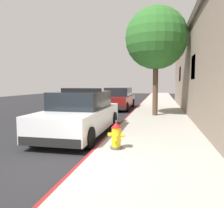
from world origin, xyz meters
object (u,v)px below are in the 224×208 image
object	(u,v)px
parked_car_silver_ahead	(118,99)
fire_hydrant	(116,136)
police_cruiser	(81,114)
street_tree	(156,38)

from	to	relation	value
parked_car_silver_ahead	fire_hydrant	world-z (taller)	parked_car_silver_ahead
parked_car_silver_ahead	fire_hydrant	distance (m)	10.79
police_cruiser	fire_hydrant	xyz separation A→B (m)	(1.70, -1.99, -0.26)
fire_hydrant	parked_car_silver_ahead	bearing A→B (deg)	100.10
parked_car_silver_ahead	fire_hydrant	size ratio (longest dim) A/B	6.37
police_cruiser	fire_hydrant	world-z (taller)	police_cruiser
parked_car_silver_ahead	street_tree	bearing A→B (deg)	-54.62
fire_hydrant	street_tree	xyz separation A→B (m)	(0.84, 6.77, 3.76)
police_cruiser	street_tree	distance (m)	6.44
police_cruiser	parked_car_silver_ahead	world-z (taller)	police_cruiser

